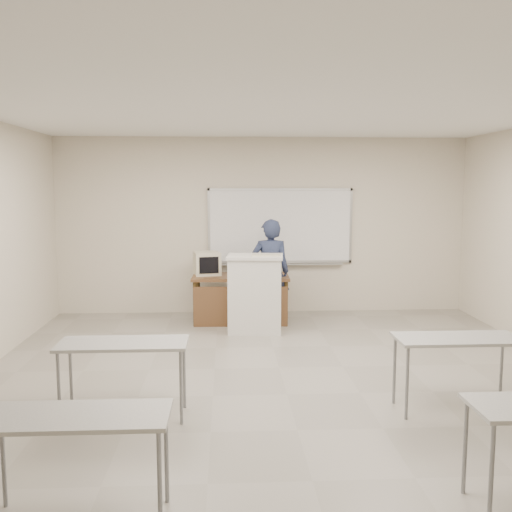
{
  "coord_description": "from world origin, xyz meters",
  "views": [
    {
      "loc": [
        -0.63,
        -5.75,
        2.18
      ],
      "look_at": [
        -0.21,
        2.2,
        1.2
      ],
      "focal_mm": 40.0,
      "sensor_mm": 36.0,
      "label": 1
    }
  ],
  "objects": [
    {
      "name": "student_desks",
      "position": [
        -0.0,
        -1.35,
        0.67
      ],
      "size": [
        4.4,
        2.2,
        0.73
      ],
      "color": "#A4A59F",
      "rests_on": "floor"
    },
    {
      "name": "whiteboard",
      "position": [
        0.3,
        3.97,
        1.48
      ],
      "size": [
        2.48,
        0.1,
        1.31
      ],
      "color": "white",
      "rests_on": "floor"
    },
    {
      "name": "mouse",
      "position": [
        0.15,
        3.35,
        0.77
      ],
      "size": [
        0.12,
        0.1,
        0.04
      ],
      "primitive_type": "ellipsoid",
      "rotation": [
        0.0,
        0.0,
        -0.4
      ],
      "color": "gray",
      "rests_on": "instructor_desk"
    },
    {
      "name": "laptop",
      "position": [
        0.0,
        3.46,
        0.81
      ],
      "size": [
        0.33,
        0.31,
        0.25
      ],
      "rotation": [
        0.0,
        0.0,
        -0.33
      ],
      "color": "black",
      "rests_on": "instructor_desk"
    },
    {
      "name": "presenter",
      "position": [
        0.07,
        3.14,
        0.83
      ],
      "size": [
        0.62,
        0.43,
        1.67
      ],
      "primitive_type": "imported",
      "rotation": [
        0.0,
        0.0,
        3.1
      ],
      "color": "black",
      "rests_on": "floor"
    },
    {
      "name": "floor",
      "position": [
        0.0,
        0.0,
        -0.01
      ],
      "size": [
        7.0,
        8.0,
        0.01
      ],
      "primitive_type": "cube",
      "color": "gray",
      "rests_on": "ground"
    },
    {
      "name": "podium",
      "position": [
        -0.2,
        2.64,
        0.58
      ],
      "size": [
        0.82,
        0.6,
        1.16
      ],
      "rotation": [
        0.0,
        0.0,
        -0.1
      ],
      "color": "beige",
      "rests_on": "floor"
    },
    {
      "name": "keyboard",
      "position": [
        -0.05,
        2.52,
        1.17
      ],
      "size": [
        0.41,
        0.15,
        0.02
      ],
      "primitive_type": "cube",
      "rotation": [
        0.0,
        0.0,
        -0.04
      ],
      "color": "beige",
      "rests_on": "podium"
    },
    {
      "name": "crt_monitor",
      "position": [
        -0.95,
        3.43,
        0.93
      ],
      "size": [
        0.41,
        0.45,
        0.38
      ],
      "rotation": [
        0.0,
        0.0,
        0.19
      ],
      "color": "beige",
      "rests_on": "instructor_desk"
    },
    {
      "name": "instructor_desk",
      "position": [
        -0.4,
        3.19,
        0.56
      ],
      "size": [
        1.54,
        0.77,
        0.75
      ],
      "rotation": [
        0.0,
        0.0,
        -0.03
      ],
      "color": "brown",
      "rests_on": "floor"
    }
  ]
}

